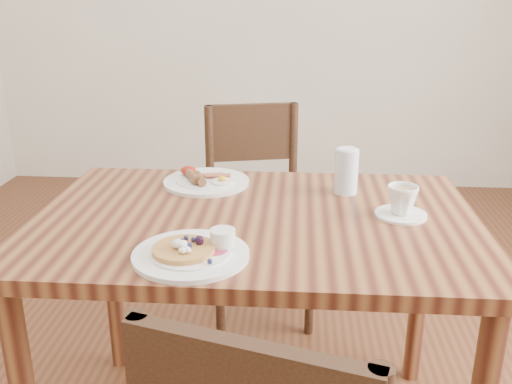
% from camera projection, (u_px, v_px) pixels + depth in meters
% --- Properties ---
extents(dining_table, '(1.20, 0.80, 0.75)m').
position_uv_depth(dining_table, '(256.00, 249.00, 1.58)').
color(dining_table, brown).
rests_on(dining_table, ground).
extents(chair_far, '(0.50, 0.50, 0.88)m').
position_uv_depth(chair_far, '(256.00, 203.00, 2.37)').
color(chair_far, '#3E2516').
rests_on(chair_far, ground).
extents(pancake_plate, '(0.27, 0.27, 0.06)m').
position_uv_depth(pancake_plate, '(193.00, 251.00, 1.31)').
color(pancake_plate, white).
rests_on(pancake_plate, dining_table).
extents(breakfast_plate, '(0.27, 0.27, 0.04)m').
position_uv_depth(breakfast_plate, '(205.00, 180.00, 1.80)').
color(breakfast_plate, white).
rests_on(breakfast_plate, dining_table).
extents(teacup_saucer, '(0.14, 0.14, 0.09)m').
position_uv_depth(teacup_saucer, '(402.00, 203.00, 1.53)').
color(teacup_saucer, white).
rests_on(teacup_saucer, dining_table).
extents(water_glass, '(0.07, 0.07, 0.14)m').
position_uv_depth(water_glass, '(346.00, 171.00, 1.70)').
color(water_glass, silver).
rests_on(water_glass, dining_table).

